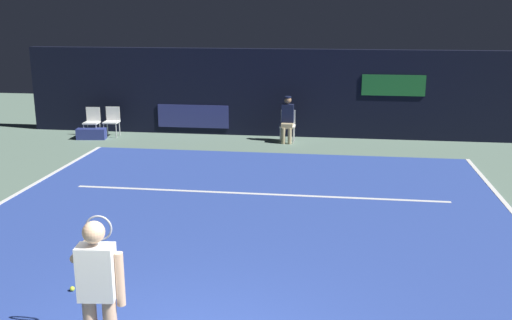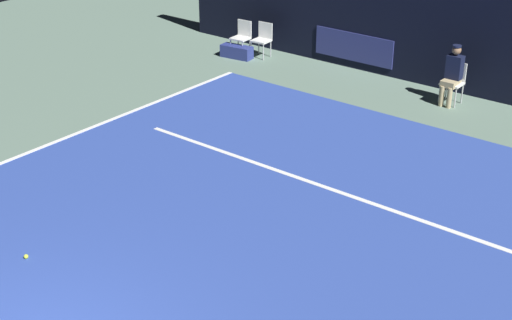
{
  "view_description": "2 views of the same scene",
  "coord_description": "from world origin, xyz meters",
  "px_view_note": "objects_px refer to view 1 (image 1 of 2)",
  "views": [
    {
      "loc": [
        1.56,
        -4.84,
        3.68
      ],
      "look_at": [
        0.06,
        5.96,
        0.88
      ],
      "focal_mm": 40.8,
      "sensor_mm": 36.0,
      "label": 1
    },
    {
      "loc": [
        6.58,
        -3.33,
        6.1
      ],
      "look_at": [
        -0.05,
        4.99,
        1.0
      ],
      "focal_mm": 53.25,
      "sensor_mm": 36.0,
      "label": 2
    }
  ],
  "objects_px": {
    "equipment_bag": "(91,134)",
    "courtside_chair_near": "(92,120)",
    "line_judge_on_chair": "(287,119)",
    "tennis_ball": "(72,289)",
    "tennis_player": "(99,291)",
    "courtside_chair_far": "(112,120)"
  },
  "relations": [
    {
      "from": "tennis_player",
      "to": "tennis_ball",
      "type": "xyz_separation_m",
      "value": [
        -1.17,
        1.75,
        -0.94
      ]
    },
    {
      "from": "courtside_chair_near",
      "to": "line_judge_on_chair",
      "type": "bearing_deg",
      "value": 0.84
    },
    {
      "from": "tennis_player",
      "to": "line_judge_on_chair",
      "type": "relative_size",
      "value": 1.31
    },
    {
      "from": "courtside_chair_near",
      "to": "tennis_ball",
      "type": "height_order",
      "value": "courtside_chair_near"
    },
    {
      "from": "line_judge_on_chair",
      "to": "equipment_bag",
      "type": "distance_m",
      "value": 5.8
    },
    {
      "from": "equipment_bag",
      "to": "tennis_ball",
      "type": "bearing_deg",
      "value": -75.48
    },
    {
      "from": "tennis_player",
      "to": "equipment_bag",
      "type": "bearing_deg",
      "value": 113.9
    },
    {
      "from": "line_judge_on_chair",
      "to": "courtside_chair_near",
      "type": "bearing_deg",
      "value": -179.16
    },
    {
      "from": "line_judge_on_chair",
      "to": "courtside_chair_near",
      "type": "relative_size",
      "value": 1.5
    },
    {
      "from": "courtside_chair_near",
      "to": "courtside_chair_far",
      "type": "relative_size",
      "value": 1.0
    },
    {
      "from": "line_judge_on_chair",
      "to": "equipment_bag",
      "type": "relative_size",
      "value": 1.57
    },
    {
      "from": "line_judge_on_chair",
      "to": "courtside_chair_far",
      "type": "bearing_deg",
      "value": 179.04
    },
    {
      "from": "tennis_player",
      "to": "line_judge_on_chair",
      "type": "distance_m",
      "value": 11.43
    },
    {
      "from": "tennis_player",
      "to": "courtside_chair_near",
      "type": "distance_m",
      "value": 12.35
    },
    {
      "from": "courtside_chair_far",
      "to": "equipment_bag",
      "type": "height_order",
      "value": "courtside_chair_far"
    },
    {
      "from": "line_judge_on_chair",
      "to": "tennis_ball",
      "type": "height_order",
      "value": "line_judge_on_chair"
    },
    {
      "from": "courtside_chair_far",
      "to": "line_judge_on_chair",
      "type": "bearing_deg",
      "value": -0.96
    },
    {
      "from": "tennis_player",
      "to": "courtside_chair_near",
      "type": "relative_size",
      "value": 1.97
    },
    {
      "from": "tennis_player",
      "to": "equipment_bag",
      "type": "distance_m",
      "value": 12.03
    },
    {
      "from": "tennis_ball",
      "to": "equipment_bag",
      "type": "xyz_separation_m",
      "value": [
        -3.69,
        9.22,
        0.11
      ]
    },
    {
      "from": "equipment_bag",
      "to": "courtside_chair_near",
      "type": "bearing_deg",
      "value": 98.27
    },
    {
      "from": "courtside_chair_near",
      "to": "courtside_chair_far",
      "type": "xyz_separation_m",
      "value": [
        0.55,
        0.17,
        0.0
      ]
    }
  ]
}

